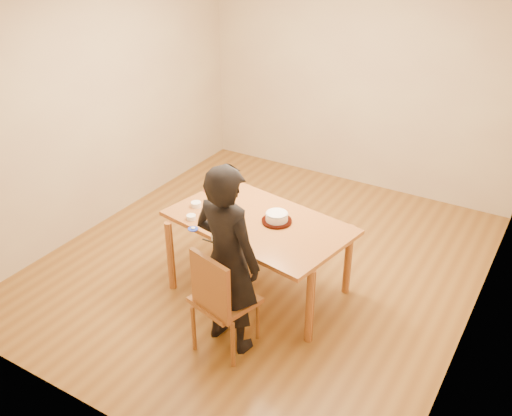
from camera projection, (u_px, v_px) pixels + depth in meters
The scene contains 16 objects.
room_shell at pixel (282, 127), 5.39m from camera, with size 4.00×4.50×2.70m.
dining_table at pixel (259, 222), 5.04m from camera, with size 1.59×0.94×0.04m, color brown.
dining_chair at pixel (225, 300), 4.53m from camera, with size 0.44×0.44×0.04m, color brown.
cake_plate at pixel (277, 221), 5.01m from camera, with size 0.27×0.27×0.02m, color #B51D0C.
cake at pixel (277, 217), 4.99m from camera, with size 0.20×0.20×0.06m, color white.
frosting_dome at pixel (277, 213), 4.97m from camera, with size 0.19×0.19×0.03m, color white.
frosting_tub at pixel (217, 235), 4.74m from camera, with size 0.10×0.10×0.09m, color white.
frosting_lid at pixel (193, 229), 4.90m from camera, with size 0.09×0.09×0.01m, color #192DA6.
frosting_dollop at pixel (193, 228), 4.89m from camera, with size 0.04×0.04×0.02m, color white.
ramekin_green at pixel (206, 216), 5.07m from camera, with size 0.07×0.07×0.04m, color white.
ramekin_yellow at pixel (196, 204), 5.25m from camera, with size 0.09×0.09×0.04m, color white.
ramekin_multi at pixel (191, 217), 5.05m from camera, with size 0.08×0.08×0.04m, color white.
candy_box_pink at pixel (211, 191), 5.51m from camera, with size 0.14×0.07×0.02m, color #D63274.
candy_box_green at pixel (211, 189), 5.50m from camera, with size 0.14×0.07×0.02m, color #47AA1F.
spatula at pixel (210, 241), 4.72m from camera, with size 0.15×0.01×0.01m, color black.
person at pixel (227, 260), 4.39m from camera, with size 0.59×0.39×1.62m, color black.
Camera 1 is at (2.41, -4.16, 3.27)m, focal length 40.00 mm.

